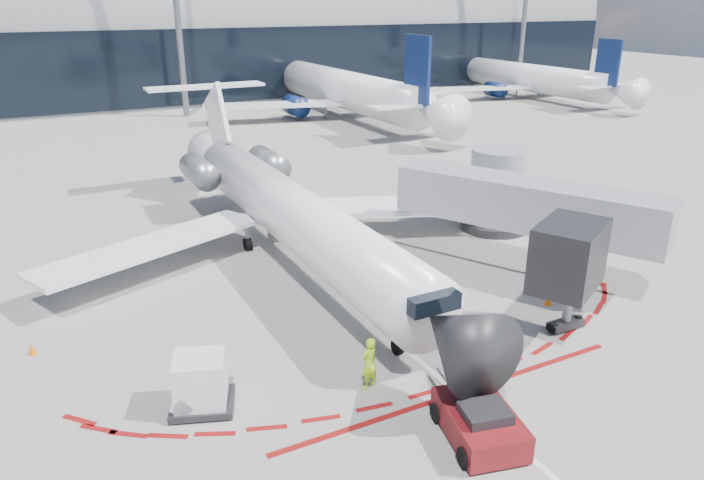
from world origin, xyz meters
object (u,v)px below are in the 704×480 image
ramp_worker (369,363)px  regional_jet (285,207)px  pushback_tug (480,423)px  uld_container (201,384)px

ramp_worker → regional_jet: bearing=-118.4°
regional_jet → pushback_tug: size_ratio=6.07×
pushback_tug → ramp_worker: (-1.71, 4.01, 0.40)m
pushback_tug → ramp_worker: bearing=126.4°
ramp_worker → uld_container: 5.73m
regional_jet → uld_container: (-7.57, -11.39, -1.68)m
regional_jet → pushback_tug: bearing=-91.1°
pushback_tug → uld_container: 9.11m
pushback_tug → regional_jet: bearing=102.2°
pushback_tug → uld_container: size_ratio=2.05×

